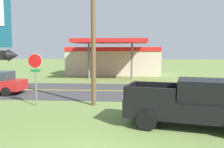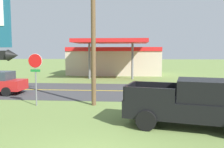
{
  "view_description": "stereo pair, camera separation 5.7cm",
  "coord_description": "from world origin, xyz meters",
  "px_view_note": "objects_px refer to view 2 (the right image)",
  "views": [
    {
      "loc": [
        1.06,
        -5.53,
        3.08
      ],
      "look_at": [
        0.0,
        8.0,
        1.8
      ],
      "focal_mm": 38.74,
      "sensor_mm": 36.0,
      "label": 1
    },
    {
      "loc": [
        1.11,
        -5.52,
        3.08
      ],
      "look_at": [
        0.0,
        8.0,
        1.8
      ],
      "focal_mm": 38.74,
      "sensor_mm": 36.0,
      "label": 2
    }
  ],
  "objects_px": {
    "stop_sign": "(35,70)",
    "pickup_black_parked_on_lawn": "(192,104)",
    "utility_pole": "(93,14)",
    "gas_station": "(114,60)"
  },
  "relations": [
    {
      "from": "gas_station",
      "to": "stop_sign",
      "type": "bearing_deg",
      "value": -99.01
    },
    {
      "from": "stop_sign",
      "to": "utility_pole",
      "type": "bearing_deg",
      "value": 6.87
    },
    {
      "from": "utility_pole",
      "to": "pickup_black_parked_on_lawn",
      "type": "height_order",
      "value": "utility_pole"
    },
    {
      "from": "gas_station",
      "to": "pickup_black_parked_on_lawn",
      "type": "xyz_separation_m",
      "value": [
        4.77,
        -22.54,
        -0.98
      ]
    },
    {
      "from": "stop_sign",
      "to": "pickup_black_parked_on_lawn",
      "type": "relative_size",
      "value": 0.54
    },
    {
      "from": "gas_station",
      "to": "pickup_black_parked_on_lawn",
      "type": "relative_size",
      "value": 2.18
    },
    {
      "from": "stop_sign",
      "to": "utility_pole",
      "type": "height_order",
      "value": "utility_pole"
    },
    {
      "from": "stop_sign",
      "to": "pickup_black_parked_on_lawn",
      "type": "bearing_deg",
      "value": -22.74
    },
    {
      "from": "stop_sign",
      "to": "gas_station",
      "type": "xyz_separation_m",
      "value": [
        3.05,
        19.26,
        -0.08
      ]
    },
    {
      "from": "stop_sign",
      "to": "gas_station",
      "type": "relative_size",
      "value": 0.25
    }
  ]
}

